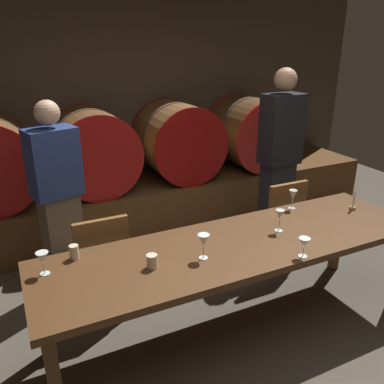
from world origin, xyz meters
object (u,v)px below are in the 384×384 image
Objects in this scene: wine_barrel_center_right at (178,141)px; cup_left at (74,252)px; guest_right at (279,161)px; wine_glass_right at (280,216)px; wine_barrel_far_right at (250,132)px; wine_glass_center at (304,243)px; chair_right at (279,219)px; dining_table at (238,251)px; candle_center at (353,204)px; wine_glass_far_right at (293,196)px; chair_left at (101,260)px; wine_glass_left at (204,241)px; cup_right at (152,261)px; guest_left at (58,200)px; wine_glass_far_left at (43,258)px; wine_barrel_center_left at (92,151)px.

cup_left is at bearing -130.65° from wine_barrel_center_right.
guest_right is 10.93× the size of wine_glass_right.
wine_glass_center is at bearing -116.01° from wine_barrel_far_right.
chair_right is at bearing 10.67° from cup_left.
dining_table is at bearing -125.22° from wine_barrel_far_right.
candle_center is 1.18× the size of wine_glass_far_right.
chair_right is 0.53m from wine_glass_far_right.
guest_right is at bearing -169.89° from chair_left.
wine_glass_left is (0.52, -0.71, 0.39)m from chair_left.
cup_right is at bearing 173.58° from wine_glass_left.
wine_glass_far_right is (1.04, 0.39, -0.01)m from wine_glass_left.
chair_right is 5.14× the size of wine_glass_left.
dining_table is at bearing 39.73° from guest_right.
wine_glass_far_right is at bearing 140.46° from guest_left.
chair_left is at bearing 46.33° from wine_glass_far_left.
wine_barrel_center_left is 2.15m from dining_table.
wine_barrel_center_right is at bearing -73.34° from chair_right.
wine_barrel_center_right is 9.87× the size of cup_right.
wine_glass_center is at bearing -71.20° from wine_barrel_center_left.
wine_barrel_far_right is 2.75m from chair_left.
dining_table is 1.10m from chair_right.
wine_barrel_far_right is at bearing 34.69° from wine_glass_far_left.
guest_left reaches higher than cup_right.
guest_left is at bearing 87.83° from cup_left.
wine_barrel_far_right is 1.61m from chair_right.
wine_barrel_center_right is at bearing 47.52° from wine_glass_far_left.
guest_left is 1.94m from wine_glass_far_right.
dining_table is at bearing 117.75° from guest_left.
guest_right is at bearing 62.34° from wine_glass_far_right.
chair_right is 0.53× the size of guest_left.
wine_barrel_center_right reaches higher than wine_glass_far_left.
guest_left is (-0.20, 0.49, 0.36)m from chair_left.
guest_right is (2.09, -0.17, 0.11)m from guest_left.
guest_right is (1.59, -1.11, -0.02)m from wine_barrel_center_left.
wine_glass_right is (-0.80, -0.05, 0.07)m from candle_center.
wine_glass_left is (-0.77, -2.14, -0.09)m from wine_barrel_center_right.
wine_glass_right is (-0.50, -0.62, 0.39)m from chair_right.
wine_glass_far_left reaches higher than cup_left.
wine_glass_left is 0.35m from cup_right.
guest_left is (-2.49, -0.94, -0.13)m from wine_barrel_far_right.
wine_glass_left is at bearing 34.61° from guest_right.
wine_glass_far_right is 1.73× the size of cup_left.
wine_glass_left is (0.72, -1.20, 0.03)m from guest_left.
guest_left is at bearing 108.27° from cup_right.
guest_left is 1.40m from wine_glass_left.
chair_left is 4.54× the size of candle_center.
wine_glass_far_right is (-0.15, -0.33, 0.38)m from chair_right.
wine_glass_far_left is (-1.27, 0.18, 0.18)m from dining_table.
candle_center is 2.25m from cup_left.
wine_glass_left is 0.65m from wine_glass_center.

